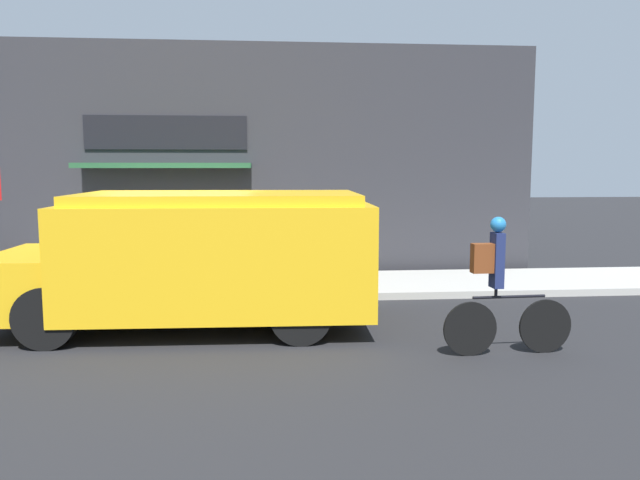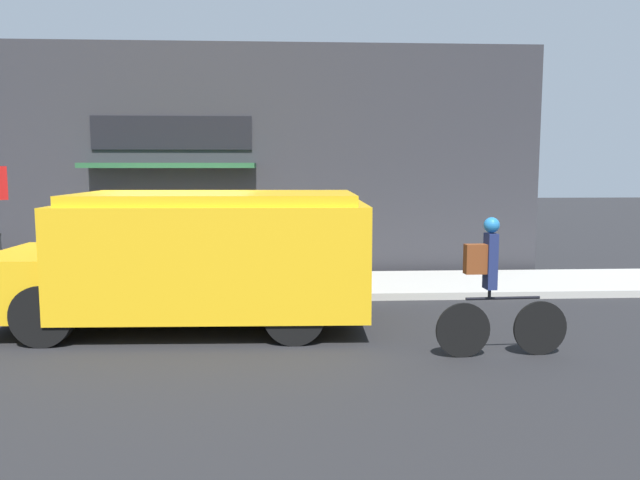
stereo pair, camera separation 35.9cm
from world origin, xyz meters
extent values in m
plane|color=#232326|center=(0.00, 0.00, 0.00)|extent=(70.00, 70.00, 0.00)
cube|color=#ADAAA3|center=(0.00, 1.16, 0.06)|extent=(28.00, 2.33, 0.13)
cube|color=#2D2D33|center=(0.00, 2.64, 2.43)|extent=(14.53, 0.18, 4.87)
cube|color=black|center=(-0.49, 2.53, 3.02)|extent=(3.28, 0.05, 0.69)
cube|color=#235633|center=(-0.49, 2.14, 2.35)|extent=(3.44, 0.82, 0.10)
cube|color=yellow|center=(0.85, -1.57, 1.05)|extent=(4.30, 2.37, 1.53)
cube|color=yellow|center=(-1.78, -1.50, 0.70)|extent=(1.09, 2.10, 0.84)
cube|color=yellow|center=(0.85, -1.57, 1.88)|extent=(3.96, 2.18, 0.14)
cube|color=black|center=(-2.25, -1.48, 0.38)|extent=(0.18, 2.21, 0.24)
cube|color=red|center=(-0.27, -0.16, 1.12)|extent=(0.04, 0.44, 0.44)
cylinder|color=black|center=(-1.27, -0.55, 0.40)|extent=(0.82, 0.28, 0.81)
cylinder|color=black|center=(-1.32, -2.48, 0.40)|extent=(0.82, 0.28, 0.81)
cylinder|color=black|center=(2.00, -0.64, 0.40)|extent=(0.82, 0.28, 0.81)
cylinder|color=black|center=(1.94, -2.57, 0.40)|extent=(0.82, 0.28, 0.81)
cylinder|color=black|center=(4.98, -3.22, 0.34)|extent=(0.68, 0.07, 0.68)
cylinder|color=black|center=(4.00, -3.26, 0.34)|extent=(0.68, 0.07, 0.68)
cylinder|color=black|center=(4.49, -3.24, 0.73)|extent=(0.94, 0.08, 0.04)
cylinder|color=black|center=(4.32, -3.25, 0.79)|extent=(0.04, 0.04, 0.12)
cube|color=navy|center=(4.32, -3.25, 1.19)|extent=(0.13, 0.21, 0.68)
sphere|color=#2375B7|center=(4.32, -3.25, 1.63)|extent=(0.19, 0.19, 0.19)
cube|color=brown|center=(4.13, -3.26, 1.22)|extent=(0.27, 0.15, 0.36)
camera|label=1|loc=(1.48, -10.57, 2.33)|focal=35.00mm
camera|label=2|loc=(1.84, -10.59, 2.33)|focal=35.00mm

